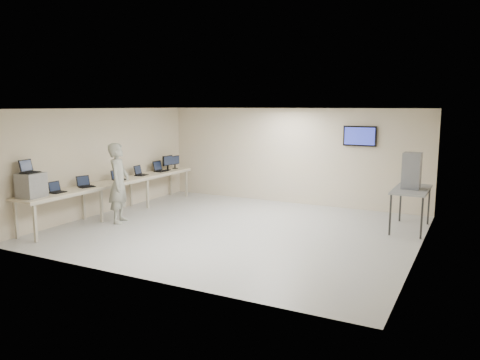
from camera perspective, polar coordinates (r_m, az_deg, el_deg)
The scene contains 14 objects.
room at distance 10.75m, azimuth -0.19°, elevation 1.25°, with size 8.01×7.01×2.81m.
workbench at distance 12.86m, azimuth -14.77°, elevation -0.39°, with size 0.76×6.00×0.90m.
equipment_box at distance 11.09m, azimuth -24.10°, elevation -0.57°, with size 0.45×0.51×0.53m, color slate.
laptop_on_box at distance 11.09m, azimuth -24.39°, elevation 1.18°, with size 0.34×0.39×0.28m.
laptop_0 at distance 11.51m, azimuth -21.47°, elevation -1.11°, with size 0.28×0.33×0.25m.
laptop_1 at distance 12.05m, azimuth -18.35°, elevation -0.48°, with size 0.39×0.41×0.27m.
laptop_2 at distance 12.92m, azimuth -14.59°, elevation 0.30°, with size 0.37×0.40×0.26m.
laptop_3 at distance 13.65m, azimuth -12.11°, elevation 0.87°, with size 0.34×0.39×0.28m.
laptop_4 at distance 14.36m, azimuth -9.77°, elevation 1.37°, with size 0.33×0.40×0.31m.
monitor_near at distance 14.58m, azimuth -8.82°, elevation 2.25°, with size 0.20×0.45×0.45m.
monitor_far at distance 14.89m, azimuth -7.94°, elevation 2.32°, with size 0.18×0.41×0.40m.
soldier at distance 11.86m, azimuth -14.54°, elevation -0.37°, with size 0.72×0.47×1.97m, color gray.
side_table at distance 11.52m, azimuth 20.17°, elevation -1.32°, with size 0.76×1.63×0.98m.
storage_bins at distance 11.44m, azimuth 20.20°, elevation 1.08°, with size 0.39×0.44×0.83m.
Camera 1 is at (4.96, -9.38, 2.87)m, focal length 35.00 mm.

